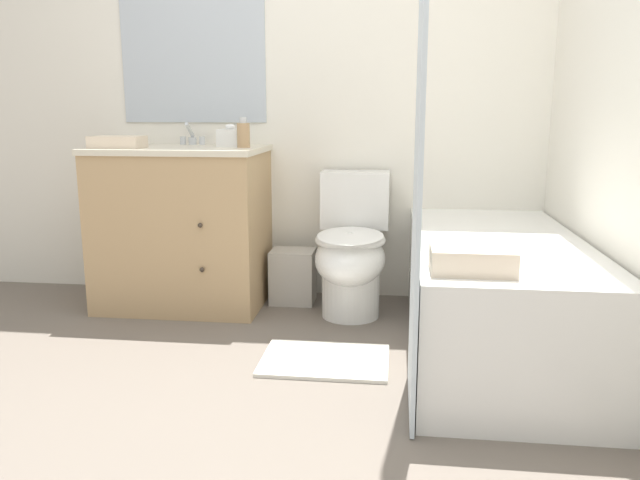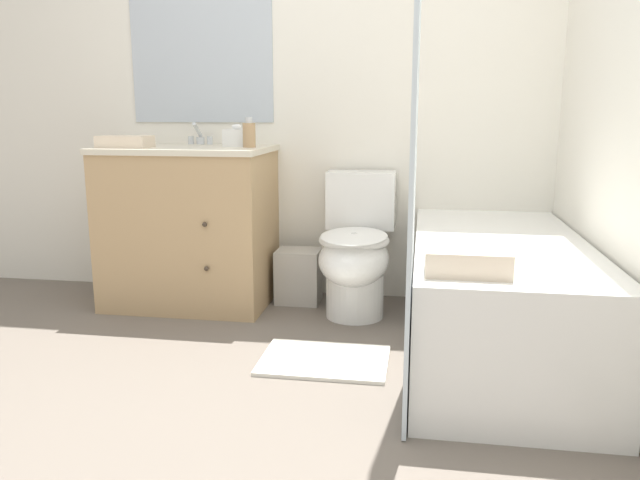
% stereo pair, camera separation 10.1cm
% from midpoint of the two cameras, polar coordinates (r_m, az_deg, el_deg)
% --- Properties ---
extents(ground_plane, '(14.00, 14.00, 0.00)m').
position_cam_midpoint_polar(ground_plane, '(2.08, -4.36, -18.38)').
color(ground_plane, '#6B6056').
extents(wall_back, '(8.00, 0.06, 2.50)m').
position_cam_midpoint_polar(wall_back, '(3.51, 2.13, 15.21)').
color(wall_back, white).
rests_on(wall_back, ground_plane).
extents(wall_right, '(0.05, 2.71, 2.50)m').
position_cam_midpoint_polar(wall_right, '(2.71, 26.74, 14.97)').
color(wall_right, white).
rests_on(wall_right, ground_plane).
extents(vanity_cabinet, '(0.88, 0.61, 0.85)m').
position_cam_midpoint_polar(vanity_cabinet, '(3.43, -11.00, 1.44)').
color(vanity_cabinet, tan).
rests_on(vanity_cabinet, ground_plane).
extents(sink_faucet, '(0.14, 0.12, 0.12)m').
position_cam_midpoint_polar(sink_faucet, '(3.57, -10.14, 9.16)').
color(sink_faucet, silver).
rests_on(sink_faucet, vanity_cabinet).
extents(toilet, '(0.36, 0.68, 0.72)m').
position_cam_midpoint_polar(toilet, '(3.18, 4.19, -1.05)').
color(toilet, white).
rests_on(toilet, ground_plane).
extents(bathtub, '(0.70, 1.57, 0.51)m').
position_cam_midpoint_polar(bathtub, '(2.80, 16.86, -5.00)').
color(bathtub, white).
rests_on(bathtub, ground_plane).
extents(shower_curtain, '(0.02, 0.49, 2.03)m').
position_cam_midpoint_polar(shower_curtain, '(2.09, 10.05, 11.05)').
color(shower_curtain, silver).
rests_on(shower_curtain, ground_plane).
extents(wastebasket, '(0.24, 0.20, 0.29)m').
position_cam_midpoint_polar(wastebasket, '(3.44, -1.13, -3.31)').
color(wastebasket, '#B7B2A8').
rests_on(wastebasket, ground_plane).
extents(tissue_box, '(0.11, 0.14, 0.12)m').
position_cam_midpoint_polar(tissue_box, '(3.35, -6.74, 9.31)').
color(tissue_box, white).
rests_on(tissue_box, vanity_cabinet).
extents(soap_dispenser, '(0.07, 0.07, 0.15)m').
position_cam_midpoint_polar(soap_dispenser, '(3.25, -5.61, 9.61)').
color(soap_dispenser, tan).
rests_on(soap_dispenser, vanity_cabinet).
extents(hand_towel_folded, '(0.26, 0.15, 0.06)m').
position_cam_midpoint_polar(hand_towel_folded, '(3.35, -16.57, 8.62)').
color(hand_towel_folded, beige).
rests_on(hand_towel_folded, vanity_cabinet).
extents(bath_towel_folded, '(0.28, 0.19, 0.08)m').
position_cam_midpoint_polar(bath_towel_folded, '(2.14, 14.64, -1.89)').
color(bath_towel_folded, beige).
rests_on(bath_towel_folded, bathtub).
extents(bath_mat, '(0.53, 0.39, 0.02)m').
position_cam_midpoint_polar(bath_mat, '(2.68, 1.50, -10.94)').
color(bath_mat, silver).
rests_on(bath_mat, ground_plane).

